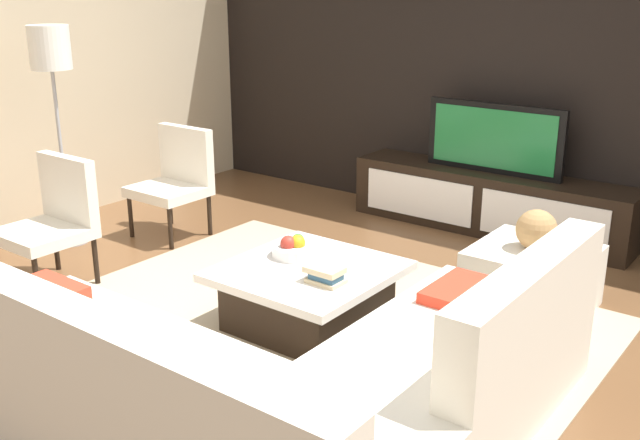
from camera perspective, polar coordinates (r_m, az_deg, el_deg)
The scene contains 15 objects.
ground_plane at distance 4.35m, azimuth -0.68°, elevation -9.05°, with size 14.00×14.00×0.00m, color brown.
feature_wall_back at distance 6.25m, azimuth 14.99°, elevation 12.18°, with size 6.40×0.12×2.80m, color black.
side_wall_left at distance 6.48m, azimuth -23.00°, elevation 11.58°, with size 0.12×5.20×2.80m, color beige.
area_rug at distance 4.40m, azimuth -1.72°, elevation -8.63°, with size 3.24×2.80×0.01m, color tan.
media_console at distance 6.19m, azimuth 13.04°, elevation 1.40°, with size 2.35×0.47×0.50m.
television at distance 6.06m, azimuth 13.40°, elevation 6.20°, with size 1.15×0.06×0.56m.
sectional_couch at distance 3.31m, azimuth -3.51°, elevation -12.86°, with size 2.46×2.27×0.84m.
coffee_table at distance 4.39m, azimuth -0.92°, elevation -5.87°, with size 0.93×0.96×0.38m.
accent_chair_near at distance 5.23m, azimuth -19.97°, elevation 0.37°, with size 0.54×0.53×0.87m.
floor_lamp at distance 5.88m, azimuth -20.19°, elevation 11.37°, with size 0.30×0.30×1.68m.
ottoman at distance 4.81m, azimuth 16.16°, elevation -4.42°, with size 0.70×0.70×0.40m, color silver.
fruit_bowl at distance 4.48m, azimuth -1.99°, elevation -2.21°, with size 0.28×0.28×0.14m.
accent_chair_far at distance 6.02m, azimuth -11.10°, elevation 3.45°, with size 0.55×0.50×0.87m.
decorative_ball at distance 4.70m, azimuth 16.50°, elevation -0.73°, with size 0.25×0.25×0.25m, color #AD8451.
book_stack at distance 4.08m, azimuth 0.41°, elevation -4.30°, with size 0.22×0.15×0.09m.
Camera 1 is at (2.38, -3.05, 1.99)m, focal length 41.11 mm.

